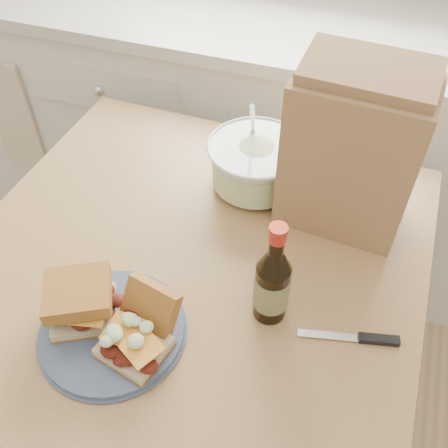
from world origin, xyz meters
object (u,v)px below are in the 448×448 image
(coleslaw_bowl, at_px, (256,166))
(beer_bottle, at_px, (272,283))
(paper_bag, at_px, (351,155))
(plate, at_px, (113,330))
(dining_table, at_px, (190,293))

(coleslaw_bowl, relative_size, beer_bottle, 0.96)
(beer_bottle, bearing_deg, coleslaw_bowl, 135.19)
(beer_bottle, xyz_separation_m, paper_bag, (0.08, 0.31, 0.08))
(plate, bearing_deg, beer_bottle, 28.36)
(dining_table, xyz_separation_m, plate, (-0.06, -0.21, 0.13))
(dining_table, height_order, paper_bag, paper_bag)
(plate, xyz_separation_m, beer_bottle, (0.26, 0.14, 0.08))
(dining_table, xyz_separation_m, coleslaw_bowl, (0.07, 0.27, 0.18))
(beer_bottle, distance_m, paper_bag, 0.33)
(beer_bottle, height_order, paper_bag, paper_bag)
(coleslaw_bowl, distance_m, paper_bag, 0.24)
(dining_table, xyz_separation_m, paper_bag, (0.27, 0.24, 0.29))
(plate, distance_m, paper_bag, 0.58)
(beer_bottle, relative_size, paper_bag, 0.70)
(dining_table, distance_m, plate, 0.25)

